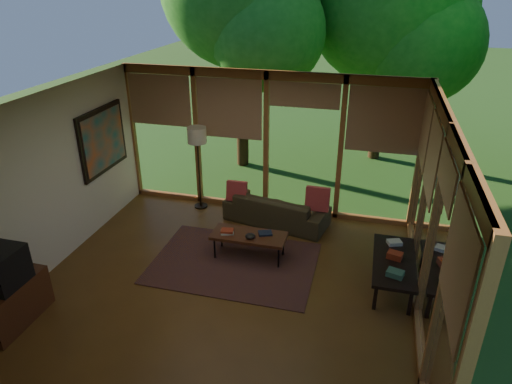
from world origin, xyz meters
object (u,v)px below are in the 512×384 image
(sofa, at_px, (277,209))
(coffee_table, at_px, (249,236))
(floor_lamp, at_px, (197,140))
(side_console, at_px, (394,263))
(media_cabinet, at_px, (10,303))
(television, at_px, (2,268))

(sofa, xyz_separation_m, coffee_table, (-0.18, -1.26, 0.11))
(sofa, relative_size, coffee_table, 1.58)
(floor_lamp, xyz_separation_m, side_console, (3.67, -1.70, -1.00))
(media_cabinet, xyz_separation_m, floor_lamp, (1.20, 3.77, 1.11))
(coffee_table, height_order, side_console, side_console)
(floor_lamp, bearing_deg, media_cabinet, -107.70)
(sofa, relative_size, media_cabinet, 1.90)
(media_cabinet, bearing_deg, sofa, 51.70)
(television, relative_size, floor_lamp, 0.33)
(media_cabinet, distance_m, side_console, 5.29)
(sofa, bearing_deg, television, 63.40)
(sofa, xyz_separation_m, media_cabinet, (-2.80, -3.54, 0.02))
(television, relative_size, side_console, 0.39)
(floor_lamp, distance_m, side_console, 4.16)
(sofa, height_order, floor_lamp, floor_lamp)
(television, bearing_deg, coffee_table, 41.30)
(media_cabinet, bearing_deg, floor_lamp, 72.30)
(side_console, bearing_deg, floor_lamp, 155.14)
(media_cabinet, relative_size, television, 1.82)
(side_console, bearing_deg, coffee_table, 174.74)
(television, height_order, coffee_table, television)
(floor_lamp, relative_size, side_console, 1.18)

